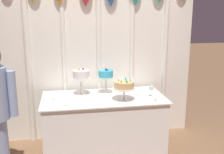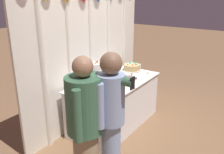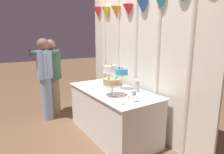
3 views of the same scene
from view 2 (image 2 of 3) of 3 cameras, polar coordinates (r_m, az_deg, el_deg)
ground_plane at (r=4.24m, az=1.77°, el=-11.12°), size 24.00×24.00×0.00m
draped_curtain at (r=4.07m, az=-5.16°, el=8.15°), size 2.87×0.18×2.54m
cake_table at (r=4.11m, az=0.64°, el=-6.08°), size 1.65×0.83×0.77m
cake_display_leftmost at (r=3.73m, az=-3.60°, el=2.13°), size 0.26×0.26×0.38m
cake_display_center at (r=3.99m, az=-0.57°, el=3.18°), size 0.23×0.23×0.38m
cake_display_rightmost at (r=4.02m, az=4.61°, el=2.09°), size 0.31×0.31×0.30m
wine_glass at (r=4.41m, az=6.27°, el=2.49°), size 0.06×0.06×0.15m
flower_vase at (r=4.30m, az=-0.15°, el=1.84°), size 0.08×0.08×0.20m
tealight_far_left at (r=3.45m, az=-5.13°, el=-4.10°), size 0.04×0.04×0.04m
tealight_near_left at (r=3.43m, az=-0.19°, el=-4.18°), size 0.05×0.05×0.04m
tealight_near_right at (r=4.32m, az=4.59°, el=0.80°), size 0.04×0.04×0.04m
tealight_far_right at (r=4.37m, az=8.23°, el=0.86°), size 0.05×0.05×0.03m
guest_man_pink_jacket at (r=2.61m, az=-0.22°, el=-9.33°), size 0.45×0.29×1.60m
guest_man_dark_suit at (r=2.58m, az=-6.14°, el=-10.87°), size 0.50×0.68×1.57m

